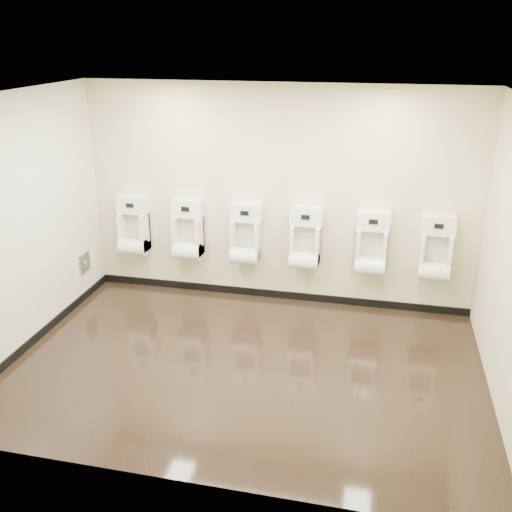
{
  "coord_description": "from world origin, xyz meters",
  "views": [
    {
      "loc": [
        1.27,
        -5.11,
        3.36
      ],
      "look_at": [
        -0.0,
        0.55,
        1.06
      ],
      "focal_mm": 40.0,
      "sensor_mm": 36.0,
      "label": 1
    }
  ],
  "objects_px": {
    "urinal_2": "(246,238)",
    "urinal_4": "(371,248)",
    "access_panel": "(84,263)",
    "urinal_0": "(134,229)",
    "urinal_1": "(188,234)",
    "urinal_5": "(435,252)",
    "urinal_3": "(305,243)"
  },
  "relations": [
    {
      "from": "urinal_2",
      "to": "urinal_4",
      "type": "height_order",
      "value": "same"
    },
    {
      "from": "access_panel",
      "to": "urinal_0",
      "type": "bearing_deg",
      "value": 36.85
    },
    {
      "from": "urinal_1",
      "to": "urinal_5",
      "type": "height_order",
      "value": "same"
    },
    {
      "from": "access_panel",
      "to": "urinal_3",
      "type": "distance_m",
      "value": 2.93
    },
    {
      "from": "urinal_4",
      "to": "urinal_5",
      "type": "xyz_separation_m",
      "value": [
        0.76,
        0.0,
        0.0
      ]
    },
    {
      "from": "access_panel",
      "to": "urinal_5",
      "type": "relative_size",
      "value": 0.32
    },
    {
      "from": "urinal_1",
      "to": "access_panel",
      "type": "bearing_deg",
      "value": -162.63
    },
    {
      "from": "access_panel",
      "to": "urinal_5",
      "type": "height_order",
      "value": "urinal_5"
    },
    {
      "from": "access_panel",
      "to": "urinal_0",
      "type": "height_order",
      "value": "urinal_0"
    },
    {
      "from": "urinal_2",
      "to": "urinal_3",
      "type": "xyz_separation_m",
      "value": [
        0.77,
        0.0,
        0.0
      ]
    },
    {
      "from": "urinal_1",
      "to": "urinal_4",
      "type": "height_order",
      "value": "same"
    },
    {
      "from": "access_panel",
      "to": "urinal_1",
      "type": "bearing_deg",
      "value": 17.37
    },
    {
      "from": "access_panel",
      "to": "urinal_3",
      "type": "xyz_separation_m",
      "value": [
        2.88,
        0.41,
        0.37
      ]
    },
    {
      "from": "urinal_0",
      "to": "urinal_4",
      "type": "relative_size",
      "value": 1.0
    },
    {
      "from": "access_panel",
      "to": "urinal_5",
      "type": "bearing_deg",
      "value": 5.28
    },
    {
      "from": "urinal_1",
      "to": "urinal_5",
      "type": "relative_size",
      "value": 1.0
    },
    {
      "from": "urinal_4",
      "to": "urinal_5",
      "type": "bearing_deg",
      "value": 0.0
    },
    {
      "from": "urinal_0",
      "to": "urinal_2",
      "type": "height_order",
      "value": "same"
    },
    {
      "from": "urinal_3",
      "to": "urinal_5",
      "type": "xyz_separation_m",
      "value": [
        1.58,
        0.0,
        0.0
      ]
    },
    {
      "from": "access_panel",
      "to": "urinal_2",
      "type": "relative_size",
      "value": 0.32
    },
    {
      "from": "access_panel",
      "to": "urinal_2",
      "type": "height_order",
      "value": "urinal_2"
    },
    {
      "from": "urinal_2",
      "to": "urinal_5",
      "type": "distance_m",
      "value": 2.35
    },
    {
      "from": "urinal_3",
      "to": "urinal_5",
      "type": "distance_m",
      "value": 1.58
    },
    {
      "from": "urinal_5",
      "to": "urinal_0",
      "type": "bearing_deg",
      "value": 180.0
    },
    {
      "from": "access_panel",
      "to": "urinal_5",
      "type": "xyz_separation_m",
      "value": [
        4.46,
        0.41,
        0.37
      ]
    },
    {
      "from": "urinal_0",
      "to": "access_panel",
      "type": "bearing_deg",
      "value": -143.15
    },
    {
      "from": "urinal_4",
      "to": "urinal_1",
      "type": "bearing_deg",
      "value": 180.0
    },
    {
      "from": "urinal_5",
      "to": "urinal_2",
      "type": "bearing_deg",
      "value": 180.0
    },
    {
      "from": "urinal_0",
      "to": "urinal_1",
      "type": "distance_m",
      "value": 0.77
    },
    {
      "from": "access_panel",
      "to": "urinal_4",
      "type": "xyz_separation_m",
      "value": [
        3.7,
        0.41,
        0.37
      ]
    },
    {
      "from": "access_panel",
      "to": "urinal_3",
      "type": "bearing_deg",
      "value": 8.15
    },
    {
      "from": "urinal_3",
      "to": "urinal_4",
      "type": "bearing_deg",
      "value": 0.0
    }
  ]
}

